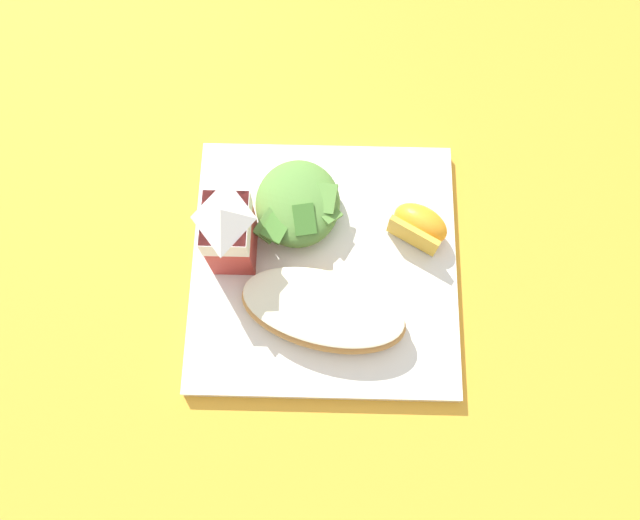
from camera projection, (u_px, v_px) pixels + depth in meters
ground at (320, 267)px, 0.66m from camera, size 3.00×3.00×0.00m
white_plate at (320, 265)px, 0.65m from camera, size 0.28×0.28×0.02m
cheesy_pizza_bread at (319, 310)px, 0.61m from camera, size 0.12×0.18×0.04m
green_salad_pile at (294, 203)px, 0.65m from camera, size 0.10×0.09×0.04m
milk_carton at (224, 230)px, 0.60m from camera, size 0.06×0.04×0.11m
orange_wedge_front at (415, 225)px, 0.64m from camera, size 0.06×0.07×0.04m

